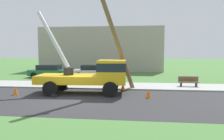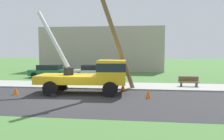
{
  "view_description": "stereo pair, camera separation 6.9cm",
  "coord_description": "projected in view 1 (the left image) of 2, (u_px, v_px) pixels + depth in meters",
  "views": [
    {
      "loc": [
        4.22,
        -13.12,
        3.02
      ],
      "look_at": [
        2.32,
        2.99,
        1.6
      ],
      "focal_mm": 35.71,
      "sensor_mm": 36.0,
      "label": 1
    },
    {
      "loc": [
        4.29,
        -13.11,
        3.02
      ],
      "look_at": [
        2.32,
        2.99,
        1.6
      ],
      "focal_mm": 35.71,
      "sensor_mm": 36.0,
      "label": 2
    }
  ],
  "objects": [
    {
      "name": "ground_plane",
      "position": [
        101.0,
        77.0,
        25.61
      ],
      "size": [
        120.0,
        120.0,
        0.0
      ],
      "primitive_type": "plane",
      "color": "#477538"
    },
    {
      "name": "road_asphalt",
      "position": [
        69.0,
        99.0,
        13.74
      ],
      "size": [
        80.0,
        7.46,
        0.01
      ],
      "primitive_type": "cube",
      "color": "#2B2B2D",
      "rests_on": "ground"
    },
    {
      "name": "sidewalk_strip",
      "position": [
        89.0,
        85.0,
        19.12
      ],
      "size": [
        80.0,
        3.43,
        0.1
      ],
      "primitive_type": "cube",
      "color": "#9E9E99",
      "rests_on": "ground"
    },
    {
      "name": "utility_truck",
      "position": [
        94.0,
        73.0,
        15.65
      ],
      "size": [
        6.89,
        3.21,
        5.98
      ],
      "color": "gold",
      "rests_on": "ground"
    },
    {
      "name": "leaning_utility_pole",
      "position": [
        114.0,
        34.0,
        16.03
      ],
      "size": [
        3.15,
        3.3,
        8.3
      ],
      "color": "brown",
      "rests_on": "ground"
    },
    {
      "name": "traffic_cone_ahead",
      "position": [
        148.0,
        94.0,
        14.18
      ],
      "size": [
        0.36,
        0.36,
        0.56
      ],
      "primitive_type": "cone",
      "color": "orange",
      "rests_on": "ground"
    },
    {
      "name": "traffic_cone_behind",
      "position": [
        15.0,
        91.0,
        15.22
      ],
      "size": [
        0.36,
        0.36,
        0.56
      ],
      "primitive_type": "cone",
      "color": "orange",
      "rests_on": "ground"
    },
    {
      "name": "traffic_cone_curbside",
      "position": [
        123.0,
        87.0,
        16.94
      ],
      "size": [
        0.36,
        0.36,
        0.56
      ],
      "primitive_type": "cone",
      "color": "orange",
      "rests_on": "ground"
    },
    {
      "name": "parked_sedan_green",
      "position": [
        49.0,
        71.0,
        25.1
      ],
      "size": [
        4.44,
        2.08,
        1.42
      ],
      "color": "#1E6638",
      "rests_on": "ground"
    },
    {
      "name": "parked_sedan_silver",
      "position": [
        93.0,
        71.0,
        24.97
      ],
      "size": [
        4.45,
        2.1,
        1.42
      ],
      "color": "#B7B7BF",
      "rests_on": "ground"
    },
    {
      "name": "park_bench",
      "position": [
        188.0,
        82.0,
        18.18
      ],
      "size": [
        1.6,
        0.45,
        0.9
      ],
      "color": "brown",
      "rests_on": "ground"
    },
    {
      "name": "lowrise_building_backdrop",
      "position": [
        102.0,
        49.0,
        34.32
      ],
      "size": [
        18.0,
        6.0,
        6.4
      ],
      "primitive_type": "cube",
      "color": "#A5998C",
      "rests_on": "ground"
    }
  ]
}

